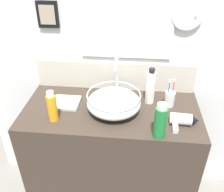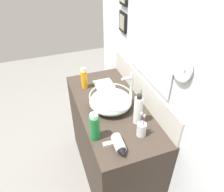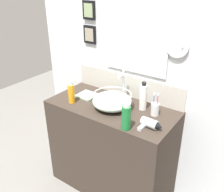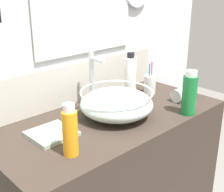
{
  "view_description": "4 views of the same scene",
  "coord_description": "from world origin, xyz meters",
  "px_view_note": "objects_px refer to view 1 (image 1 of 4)",
  "views": [
    {
      "loc": [
        0.13,
        -1.28,
        1.81
      ],
      "look_at": [
        0.01,
        0.0,
        0.99
      ],
      "focal_mm": 40.0,
      "sensor_mm": 36.0,
      "label": 1
    },
    {
      "loc": [
        1.28,
        -0.46,
        1.99
      ],
      "look_at": [
        0.01,
        0.0,
        0.99
      ],
      "focal_mm": 35.0,
      "sensor_mm": 36.0,
      "label": 2
    },
    {
      "loc": [
        1.08,
        -1.54,
        1.91
      ],
      "look_at": [
        0.01,
        0.0,
        0.99
      ],
      "focal_mm": 40.0,
      "sensor_mm": 36.0,
      "label": 3
    },
    {
      "loc": [
        -0.9,
        -0.95,
        1.48
      ],
      "look_at": [
        0.01,
        0.0,
        0.99
      ],
      "focal_mm": 50.0,
      "sensor_mm": 36.0,
      "label": 4
    }
  ],
  "objects_px": {
    "glass_bowl_sink": "(114,102)",
    "lotion_bottle": "(150,87)",
    "faucet": "(116,76)",
    "toothbrush_cup": "(170,98)",
    "spray_bottle": "(160,121)",
    "soap_dispenser": "(52,107)",
    "hand_towel": "(66,103)",
    "hair_drier": "(183,120)"
  },
  "relations": [
    {
      "from": "faucet",
      "to": "lotion_bottle",
      "type": "xyz_separation_m",
      "value": [
        0.22,
        -0.04,
        -0.04
      ]
    },
    {
      "from": "soap_dispenser",
      "to": "spray_bottle",
      "type": "relative_size",
      "value": 0.94
    },
    {
      "from": "hair_drier",
      "to": "soap_dispenser",
      "type": "height_order",
      "value": "soap_dispenser"
    },
    {
      "from": "hair_drier",
      "to": "soap_dispenser",
      "type": "bearing_deg",
      "value": -177.73
    },
    {
      "from": "glass_bowl_sink",
      "to": "faucet",
      "type": "height_order",
      "value": "faucet"
    },
    {
      "from": "hair_drier",
      "to": "toothbrush_cup",
      "type": "distance_m",
      "value": 0.2
    },
    {
      "from": "hand_towel",
      "to": "hair_drier",
      "type": "bearing_deg",
      "value": -11.0
    },
    {
      "from": "faucet",
      "to": "toothbrush_cup",
      "type": "xyz_separation_m",
      "value": [
        0.35,
        -0.07,
        -0.1
      ]
    },
    {
      "from": "glass_bowl_sink",
      "to": "hand_towel",
      "type": "xyz_separation_m",
      "value": [
        -0.32,
        0.05,
        -0.06
      ]
    },
    {
      "from": "toothbrush_cup",
      "to": "soap_dispenser",
      "type": "bearing_deg",
      "value": -162.53
    },
    {
      "from": "hair_drier",
      "to": "lotion_bottle",
      "type": "relative_size",
      "value": 0.69
    },
    {
      "from": "faucet",
      "to": "lotion_bottle",
      "type": "bearing_deg",
      "value": -9.3
    },
    {
      "from": "glass_bowl_sink",
      "to": "toothbrush_cup",
      "type": "xyz_separation_m",
      "value": [
        0.35,
        0.1,
        -0.01
      ]
    },
    {
      "from": "glass_bowl_sink",
      "to": "soap_dispenser",
      "type": "xyz_separation_m",
      "value": [
        -0.35,
        -0.12,
        0.03
      ]
    },
    {
      "from": "spray_bottle",
      "to": "faucet",
      "type": "bearing_deg",
      "value": 125.86
    },
    {
      "from": "spray_bottle",
      "to": "soap_dispenser",
      "type": "bearing_deg",
      "value": 172.31
    },
    {
      "from": "spray_bottle",
      "to": "hair_drier",
      "type": "bearing_deg",
      "value": 38.19
    },
    {
      "from": "hair_drier",
      "to": "spray_bottle",
      "type": "bearing_deg",
      "value": -141.81
    },
    {
      "from": "toothbrush_cup",
      "to": "spray_bottle",
      "type": "bearing_deg",
      "value": -105.34
    },
    {
      "from": "soap_dispenser",
      "to": "hand_towel",
      "type": "distance_m",
      "value": 0.19
    },
    {
      "from": "glass_bowl_sink",
      "to": "toothbrush_cup",
      "type": "height_order",
      "value": "toothbrush_cup"
    },
    {
      "from": "toothbrush_cup",
      "to": "hand_towel",
      "type": "bearing_deg",
      "value": -175.89
    },
    {
      "from": "hand_towel",
      "to": "faucet",
      "type": "bearing_deg",
      "value": 19.79
    },
    {
      "from": "toothbrush_cup",
      "to": "spray_bottle",
      "type": "height_order",
      "value": "spray_bottle"
    },
    {
      "from": "glass_bowl_sink",
      "to": "hair_drier",
      "type": "distance_m",
      "value": 0.42
    },
    {
      "from": "lotion_bottle",
      "to": "hand_towel",
      "type": "relative_size",
      "value": 1.42
    },
    {
      "from": "faucet",
      "to": "toothbrush_cup",
      "type": "relative_size",
      "value": 1.47
    },
    {
      "from": "faucet",
      "to": "hair_drier",
      "type": "relative_size",
      "value": 1.68
    },
    {
      "from": "glass_bowl_sink",
      "to": "lotion_bottle",
      "type": "xyz_separation_m",
      "value": [
        0.22,
        0.13,
        0.05
      ]
    },
    {
      "from": "toothbrush_cup",
      "to": "hair_drier",
      "type": "bearing_deg",
      "value": -72.26
    },
    {
      "from": "faucet",
      "to": "hair_drier",
      "type": "bearing_deg",
      "value": -31.96
    },
    {
      "from": "hair_drier",
      "to": "lotion_bottle",
      "type": "distance_m",
      "value": 0.3
    },
    {
      "from": "spray_bottle",
      "to": "lotion_bottle",
      "type": "bearing_deg",
      "value": 97.37
    },
    {
      "from": "faucet",
      "to": "spray_bottle",
      "type": "bearing_deg",
      "value": -54.14
    },
    {
      "from": "faucet",
      "to": "toothbrush_cup",
      "type": "distance_m",
      "value": 0.37
    },
    {
      "from": "hair_drier",
      "to": "spray_bottle",
      "type": "xyz_separation_m",
      "value": [
        -0.14,
        -0.11,
        0.07
      ]
    },
    {
      "from": "toothbrush_cup",
      "to": "hand_towel",
      "type": "distance_m",
      "value": 0.67
    },
    {
      "from": "soap_dispenser",
      "to": "hand_towel",
      "type": "xyz_separation_m",
      "value": [
        0.03,
        0.17,
        -0.08
      ]
    },
    {
      "from": "glass_bowl_sink",
      "to": "toothbrush_cup",
      "type": "distance_m",
      "value": 0.36
    },
    {
      "from": "glass_bowl_sink",
      "to": "soap_dispenser",
      "type": "relative_size",
      "value": 1.69
    },
    {
      "from": "toothbrush_cup",
      "to": "spray_bottle",
      "type": "distance_m",
      "value": 0.32
    },
    {
      "from": "lotion_bottle",
      "to": "hand_towel",
      "type": "xyz_separation_m",
      "value": [
        -0.54,
        -0.08,
        -0.11
      ]
    }
  ]
}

